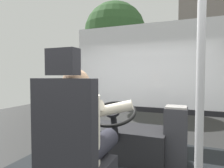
# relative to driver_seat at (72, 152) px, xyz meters

# --- Properties ---
(ground) EXTENTS (18.00, 44.00, 0.06)m
(ground) POSITION_rel_driver_seat_xyz_m (0.08, 9.22, -1.37)
(ground) COLOR #2E2E2E
(driver_seat) EXTENTS (0.48, 0.48, 1.27)m
(driver_seat) POSITION_rel_driver_seat_xyz_m (0.00, 0.00, 0.00)
(driver_seat) COLOR black
(driver_seat) RESTS_ON bus_floor
(bus_driver) EXTENTS (0.75, 0.60, 0.73)m
(bus_driver) POSITION_rel_driver_seat_xyz_m (0.00, 0.12, 0.14)
(bus_driver) COLOR #282833
(bus_driver) RESTS_ON driver_seat
(steering_console) EXTENTS (1.10, 0.94, 0.77)m
(steering_console) POSITION_rel_driver_seat_xyz_m (0.00, 1.20, -0.30)
(steering_console) COLOR black
(steering_console) RESTS_ON bus_floor
(handrail_pole) EXTENTS (0.04, 0.04, 2.26)m
(handrail_pole) POSITION_rel_driver_seat_xyz_m (0.85, -0.04, 0.60)
(handrail_pole) COLOR #B7B7BC
(handrail_pole) RESTS_ON bus_floor
(fare_box) EXTENTS (0.26, 0.25, 0.72)m
(fare_box) POSITION_rel_driver_seat_xyz_m (0.66, 1.20, -0.17)
(fare_box) COLOR #333338
(fare_box) RESTS_ON bus_floor
(windshield_panel) EXTENTS (2.50, 0.08, 1.48)m
(windshield_panel) POSITION_rel_driver_seat_xyz_m (0.08, 2.04, 0.52)
(windshield_panel) COLOR white
(street_tree) EXTENTS (3.34, 3.34, 5.89)m
(street_tree) POSITION_rel_driver_seat_xyz_m (-3.03, 8.85, 2.85)
(street_tree) COLOR #4C3828
(street_tree) RESTS_ON ground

